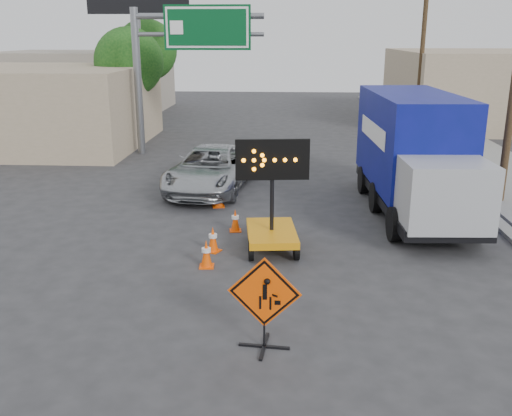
# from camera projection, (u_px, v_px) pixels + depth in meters

# --- Properties ---
(ground) EXTENTS (100.00, 100.00, 0.00)m
(ground) POSITION_uv_depth(u_px,v_px,m) (243.00, 350.00, 10.50)
(ground) COLOR #2D2D30
(ground) RESTS_ON ground
(curb_right) EXTENTS (0.40, 60.00, 0.12)m
(curb_right) POSITION_uv_depth(u_px,v_px,m) (440.00, 169.00, 24.38)
(curb_right) COLOR gray
(curb_right) RESTS_ON ground
(sidewalk_right) EXTENTS (4.00, 60.00, 0.15)m
(sidewalk_right) POSITION_uv_depth(u_px,v_px,m) (495.00, 170.00, 24.24)
(sidewalk_right) COLOR gray
(sidewalk_right) RESTS_ON ground
(storefront_left_near) EXTENTS (14.00, 10.00, 4.00)m
(storefront_left_near) POSITION_uv_depth(u_px,v_px,m) (8.00, 106.00, 29.84)
(storefront_left_near) COLOR tan
(storefront_left_near) RESTS_ON ground
(storefront_left_far) EXTENTS (12.00, 10.00, 4.40)m
(storefront_left_far) POSITION_uv_depth(u_px,v_px,m) (83.00, 81.00, 43.21)
(storefront_left_far) COLOR gray
(storefront_left_far) RESTS_ON ground
(building_right_far) EXTENTS (10.00, 14.00, 4.60)m
(building_right_far) POSITION_uv_depth(u_px,v_px,m) (476.00, 87.00, 37.71)
(building_right_far) COLOR tan
(building_right_far) RESTS_ON ground
(highway_gantry) EXTENTS (6.18, 0.38, 6.90)m
(highway_gantry) POSITION_uv_depth(u_px,v_px,m) (179.00, 46.00, 26.43)
(highway_gantry) COLOR slate
(highway_gantry) RESTS_ON ground
(billboard) EXTENTS (6.10, 0.54, 9.85)m
(billboard) POSITION_uv_depth(u_px,v_px,m) (138.00, 3.00, 33.55)
(billboard) COLOR slate
(billboard) RESTS_ON ground
(utility_pole_far) EXTENTS (1.80, 0.26, 9.00)m
(utility_pole_far) POSITION_uv_depth(u_px,v_px,m) (422.00, 52.00, 31.58)
(utility_pole_far) COLOR #47351E
(utility_pole_far) RESTS_ON ground
(tree_left_near) EXTENTS (3.71, 3.71, 6.03)m
(tree_left_near) POSITION_uv_depth(u_px,v_px,m) (129.00, 62.00, 30.76)
(tree_left_near) COLOR #47351E
(tree_left_near) RESTS_ON ground
(tree_left_far) EXTENTS (4.10, 4.10, 6.66)m
(tree_left_far) POSITION_uv_depth(u_px,v_px,m) (147.00, 50.00, 38.34)
(tree_left_far) COLOR #47351E
(tree_left_far) RESTS_ON ground
(construction_sign) EXTENTS (1.35, 0.96, 1.80)m
(construction_sign) POSITION_uv_depth(u_px,v_px,m) (264.00, 301.00, 10.32)
(construction_sign) COLOR black
(construction_sign) RESTS_ON ground
(arrow_board) EXTENTS (1.92, 2.26, 3.03)m
(arrow_board) POSITION_uv_depth(u_px,v_px,m) (272.00, 226.00, 15.23)
(arrow_board) COLOR orange
(arrow_board) RESTS_ON ground
(pickup_truck) EXTENTS (3.25, 5.95, 1.58)m
(pickup_truck) POSITION_uv_depth(u_px,v_px,m) (211.00, 169.00, 21.26)
(pickup_truck) COLOR #AEB2B6
(pickup_truck) RESTS_ON ground
(box_truck) EXTENTS (2.86, 8.09, 3.79)m
(box_truck) POSITION_uv_depth(u_px,v_px,m) (414.00, 161.00, 18.19)
(box_truck) COLOR black
(box_truck) RESTS_ON ground
(cone_a) EXTENTS (0.39, 0.39, 0.71)m
(cone_a) POSITION_uv_depth(u_px,v_px,m) (206.00, 254.00, 14.19)
(cone_a) COLOR #FC4D05
(cone_a) RESTS_ON ground
(cone_b) EXTENTS (0.47, 0.47, 0.70)m
(cone_b) POSITION_uv_depth(u_px,v_px,m) (213.00, 239.00, 15.21)
(cone_b) COLOR #FC4D05
(cone_b) RESTS_ON ground
(cone_c) EXTENTS (0.39, 0.39, 0.67)m
(cone_c) POSITION_uv_depth(u_px,v_px,m) (235.00, 220.00, 16.81)
(cone_c) COLOR #FC4D05
(cone_c) RESTS_ON ground
(cone_d) EXTENTS (0.47, 0.47, 0.79)m
(cone_d) POSITION_uv_depth(u_px,v_px,m) (218.00, 195.00, 19.19)
(cone_d) COLOR #FC4D05
(cone_d) RESTS_ON ground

